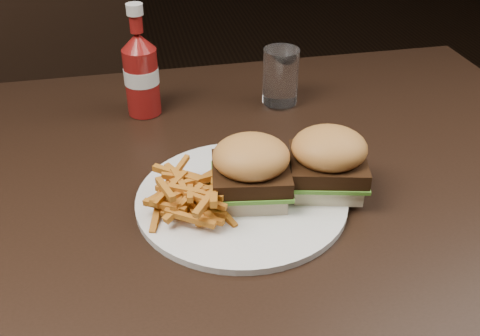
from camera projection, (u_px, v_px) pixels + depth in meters
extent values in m
cube|color=black|center=(219.00, 182.00, 0.85)|extent=(1.20, 0.80, 0.04)
cube|color=black|center=(42.00, 126.00, 1.62)|extent=(0.61, 0.61, 0.04)
cylinder|color=white|center=(242.00, 199.00, 0.78)|extent=(0.29, 0.29, 0.01)
cube|color=beige|center=(251.00, 190.00, 0.77)|extent=(0.10, 0.10, 0.02)
cube|color=#F9E2BA|center=(326.00, 181.00, 0.78)|extent=(0.11, 0.11, 0.02)
cylinder|color=maroon|center=(142.00, 82.00, 0.97)|extent=(0.07, 0.07, 0.12)
cylinder|color=white|center=(281.00, 76.00, 1.00)|extent=(0.08, 0.08, 0.10)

